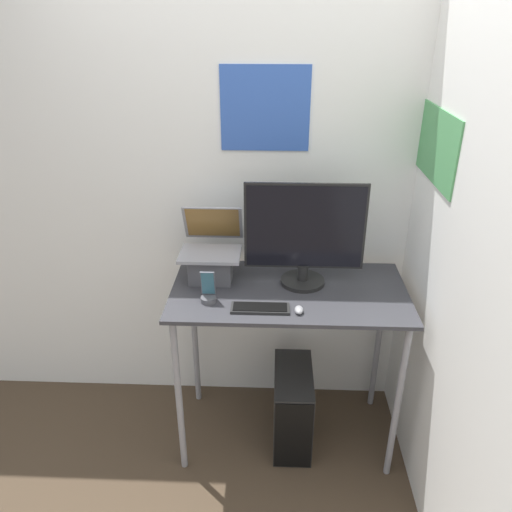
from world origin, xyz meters
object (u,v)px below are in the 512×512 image
at_px(cell_phone, 208,293).
at_px(computer_tower, 292,407).
at_px(laptop, 211,260).
at_px(keyboard, 260,308).
at_px(mouse, 299,310).
at_px(monitor, 304,237).

bearing_deg(cell_phone, computer_tower, 11.64).
relative_size(laptop, cell_phone, 2.22).
distance_m(laptop, keyboard, 0.40).
bearing_deg(cell_phone, mouse, -10.76).
height_order(keyboard, cell_phone, cell_phone).
height_order(mouse, cell_phone, cell_phone).
distance_m(monitor, mouse, 0.37).
xyz_separation_m(laptop, cell_phone, (0.01, -0.23, -0.06)).
relative_size(monitor, computer_tower, 1.29).
bearing_deg(laptop, keyboard, -48.35).
xyz_separation_m(monitor, cell_phone, (-0.45, -0.20, -0.21)).
xyz_separation_m(mouse, cell_phone, (-0.42, 0.08, 0.03)).
xyz_separation_m(keyboard, mouse, (0.18, -0.02, 0.01)).
xyz_separation_m(laptop, keyboard, (0.26, -0.29, -0.10)).
relative_size(mouse, computer_tower, 0.14).
relative_size(keyboard, cell_phone, 1.69).
relative_size(cell_phone, computer_tower, 0.35).
bearing_deg(computer_tower, mouse, -89.57).
xyz_separation_m(keyboard, cell_phone, (-0.24, 0.06, 0.04)).
bearing_deg(keyboard, mouse, -5.63).
bearing_deg(computer_tower, laptop, 162.05).
height_order(mouse, computer_tower, mouse).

